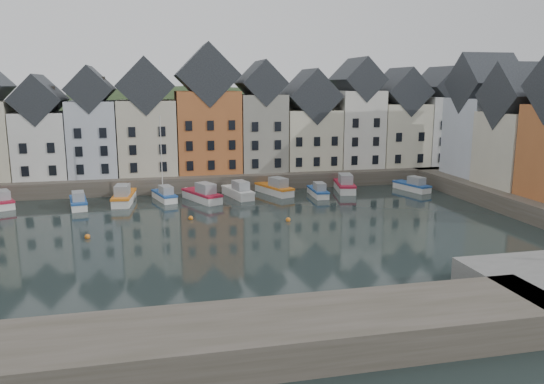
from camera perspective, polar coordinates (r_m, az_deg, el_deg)
name	(u,v)px	position (r m, az deg, el deg)	size (l,w,h in m)	color
ground	(240,238)	(50.21, -3.48, -4.93)	(260.00, 260.00, 0.00)	black
far_quay	(207,175)	(79.04, -7.03, 1.80)	(90.00, 16.00, 2.00)	#433F33
near_wall	(114,352)	(28.84, -16.63, -16.19)	(50.00, 6.00, 2.00)	#433F33
hillside	(196,247)	(108.70, -8.19, -5.84)	(153.60, 70.40, 64.00)	#22361B
far_terrace	(229,122)	(76.52, -4.61, 7.47)	(72.37, 8.16, 17.78)	beige
right_terrace	(524,129)	(70.91, 25.44, 6.13)	(8.30, 24.25, 16.36)	silver
mooring_buoys	(193,224)	(54.84, -8.53, -3.46)	(20.50, 5.50, 0.50)	orange
boat_a	(2,201)	(70.25, -27.03, -0.87)	(4.08, 6.15, 2.27)	silver
boat_b	(78,202)	(66.12, -20.11, -1.02)	(2.71, 5.94, 2.20)	silver
boat_c	(124,197)	(66.76, -15.66, -0.52)	(2.82, 7.06, 2.64)	silver
boat_d	(165,195)	(67.28, -11.47, -0.31)	(3.18, 5.85, 10.68)	silver
boat_e	(203,195)	(66.00, -7.47, -0.33)	(4.70, 7.06, 2.61)	silver
boat_f	(238,192)	(67.83, -3.64, 0.03)	(3.52, 6.68, 2.45)	silver
boat_g	(275,189)	(69.68, 0.33, 0.38)	(4.27, 6.88, 2.53)	silver
boat_h	(318,191)	(68.72, 4.99, 0.06)	(1.92, 5.46, 2.07)	silver
boat_i	(344,185)	(72.39, 7.79, 0.73)	(3.49, 7.29, 2.69)	silver
boat_j	(413,186)	(74.44, 14.88, 0.63)	(3.33, 6.05, 2.22)	silver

